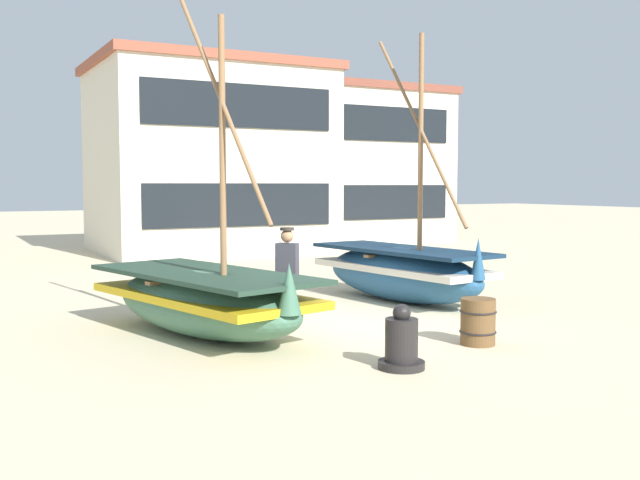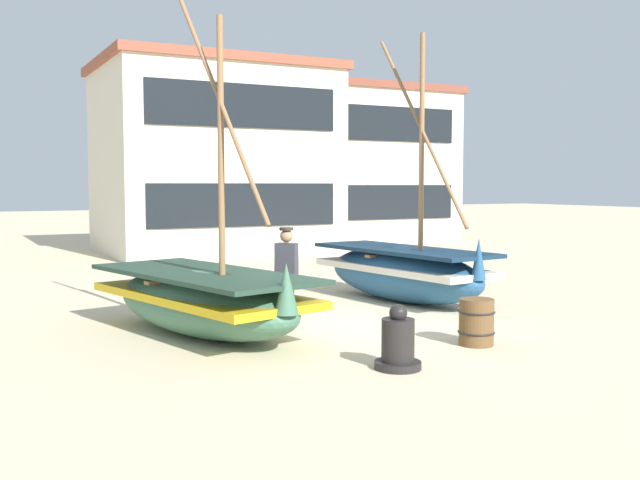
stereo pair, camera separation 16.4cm
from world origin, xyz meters
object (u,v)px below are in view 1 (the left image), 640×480
Objects in this scene: fishing_boat_centre_large at (205,299)px; fisherman_by_hull at (287,278)px; capstan_winch at (401,344)px; wooden_barrel at (478,322)px; harbor_building_main at (209,158)px; harbor_building_annex at (344,164)px; fishing_boat_near_left at (402,271)px.

fishing_boat_centre_large reaches higher than fisherman_by_hull.
wooden_barrel is (1.83, 0.65, 0.02)m from capstan_winch.
harbor_building_main reaches higher than harbor_building_annex.
capstan_winch is 0.11× the size of harbor_building_main.
harbor_building_annex is (7.13, 14.68, 2.64)m from fishing_boat_near_left.
fishing_boat_near_left is 3.51m from fisherman_by_hull.
harbor_building_main reaches higher than fishing_boat_centre_large.
capstan_winch is at bearing -88.75° from fisherman_by_hull.
fishing_boat_centre_large is 0.66× the size of harbor_building_annex.
capstan_winch reaches higher than wooden_barrel.
fishing_boat_near_left is at bearing 71.30° from wooden_barrel.
harbor_building_main is 0.96× the size of harbor_building_annex.
capstan_winch is at bearing -64.73° from fishing_boat_centre_large.
harbor_building_annex is at bearing 65.57° from wooden_barrel.
harbor_building_annex is at bearing 61.90° from capstan_winch.
fishing_boat_near_left reaches higher than fisherman_by_hull.
harbor_building_annex is (10.30, 19.30, 2.93)m from capstan_winch.
harbor_building_main reaches higher than fisherman_by_hull.
fisherman_by_hull is at bearing 1.12° from fishing_boat_centre_large.
fishing_boat_centre_large reaches higher than wooden_barrel.
fishing_boat_near_left is 6.30× the size of capstan_winch.
fishing_boat_near_left is 16.53m from harbor_building_annex.
capstan_winch is 17.88m from harbor_building_main.
capstan_winch is at bearing -118.10° from harbor_building_annex.
harbor_building_main is (3.52, 17.27, 3.01)m from capstan_winch.
fishing_boat_near_left reaches higher than capstan_winch.
harbor_building_annex is (8.47, 18.65, 2.91)m from wooden_barrel.
fishing_boat_centre_large is 3.27× the size of fisherman_by_hull.
fishing_boat_near_left reaches higher than wooden_barrel.
capstan_winch is at bearing -124.54° from fishing_boat_near_left.
fishing_boat_near_left is 0.98× the size of fishing_boat_centre_large.
harbor_building_main is at bearing 88.44° from fishing_boat_near_left.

